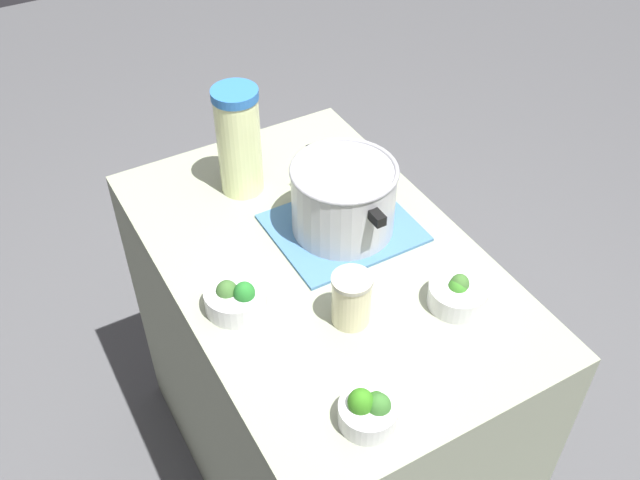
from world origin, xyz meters
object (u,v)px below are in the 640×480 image
at_px(broccoli_bowl_front, 458,293).
at_px(broccoli_bowl_center, 369,410).
at_px(cooking_pot, 343,197).
at_px(lemonade_pitcher, 239,141).
at_px(mason_jar, 351,299).
at_px(broccoli_bowl_back, 236,297).

height_order(broccoli_bowl_front, broccoli_bowl_center, broccoli_bowl_center).
bearing_deg(broccoli_bowl_center, cooking_pot, 154.14).
xyz_separation_m(cooking_pot, lemonade_pitcher, (-0.27, -0.14, 0.05)).
bearing_deg(mason_jar, broccoli_bowl_front, 71.70).
height_order(lemonade_pitcher, broccoli_bowl_back, lemonade_pitcher).
height_order(broccoli_bowl_front, broccoli_bowl_back, broccoli_bowl_back).
distance_m(lemonade_pitcher, mason_jar, 0.53).
xyz_separation_m(lemonade_pitcher, broccoli_bowl_center, (0.75, -0.09, -0.11)).
bearing_deg(broccoli_bowl_back, lemonade_pitcher, 153.18).
relative_size(lemonade_pitcher, mason_jar, 2.34).
height_order(lemonade_pitcher, mason_jar, lemonade_pitcher).
xyz_separation_m(mason_jar, broccoli_bowl_back, (-0.15, -0.20, -0.03)).
bearing_deg(broccoli_bowl_front, broccoli_bowl_back, -118.09).
xyz_separation_m(cooking_pot, mason_jar, (0.26, -0.13, -0.04)).
bearing_deg(broccoli_bowl_back, broccoli_bowl_front, 61.91).
relative_size(broccoli_bowl_front, broccoli_bowl_center, 1.14).
relative_size(cooking_pot, broccoli_bowl_back, 2.36).
bearing_deg(cooking_pot, lemonade_pitcher, -152.17).
height_order(mason_jar, broccoli_bowl_back, mason_jar).
height_order(cooking_pot, lemonade_pitcher, lemonade_pitcher).
relative_size(broccoli_bowl_front, broccoli_bowl_back, 0.94).
bearing_deg(lemonade_pitcher, broccoli_bowl_front, 21.13).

